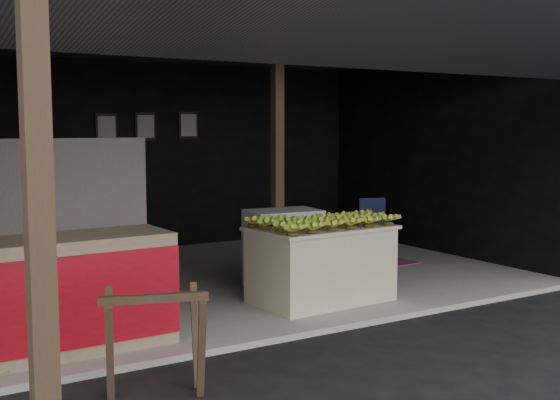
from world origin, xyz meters
TOP-DOWN VIEW (x-y plane):
  - ground at (0.00, 0.00)m, footprint 80.00×80.00m
  - concrete_slab at (0.00, 2.50)m, footprint 7.00×5.00m
  - shophouse at (0.00, 2.82)m, footprint 7.40×7.29m
  - banana_table at (0.22, 0.87)m, footprint 1.53×0.99m
  - banana_pile at (0.22, 0.87)m, footprint 1.41×0.89m
  - white_crate at (0.21, 1.62)m, footprint 0.87×0.64m
  - neighbor_stall at (-2.54, 0.67)m, footprint 1.74×0.82m
  - sawhorse at (-2.25, -0.61)m, footprint 0.84×0.83m
  - water_barrel at (0.97, 1.15)m, footprint 0.37×0.37m
  - plastic_chair at (2.37, 2.62)m, footprint 0.51×0.51m
  - magenta_rug at (1.82, 2.31)m, footprint 1.59×1.14m
  - picture_frames at (-0.17, 4.89)m, footprint 1.62×0.04m

SIDE VIEW (x-z plane):
  - ground at x=0.00m, z-range 0.00..0.00m
  - concrete_slab at x=0.00m, z-range 0.00..0.06m
  - magenta_rug at x=1.82m, z-range 0.06..0.07m
  - water_barrel at x=0.97m, z-range 0.06..0.60m
  - banana_table at x=0.22m, z-range 0.06..0.88m
  - sawhorse at x=-2.25m, z-range 0.10..0.85m
  - white_crate at x=0.21m, z-range 0.06..0.97m
  - plastic_chair at x=2.37m, z-range 0.13..0.97m
  - neighbor_stall at x=-2.54m, z-range -0.30..1.47m
  - banana_pile at x=0.22m, z-range 0.87..1.04m
  - picture_frames at x=-0.17m, z-range 1.70..2.16m
  - shophouse at x=0.00m, z-range 0.59..3.61m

